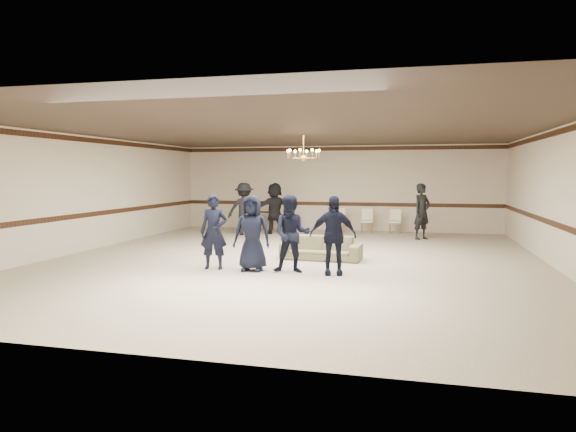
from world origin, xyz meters
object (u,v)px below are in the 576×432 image
adult_mid (274,208)px  banquet_chair_left (339,220)px  boy_c (292,234)px  banquet_chair_right (395,222)px  boy_d (333,235)px  console_table (262,220)px  adult_left (244,209)px  boy_b (252,233)px  chandelier (303,146)px  banquet_chair_mid (367,221)px  boy_a (214,232)px  settee (321,248)px  adult_right (422,211)px

adult_mid → banquet_chair_left: bearing=163.1°
boy_c → banquet_chair_right: bearing=69.8°
boy_d → console_table: 8.99m
banquet_chair_right → adult_mid: bearing=-164.8°
boy_c → banquet_chair_left: (-0.10, 7.84, -0.40)m
console_table → boy_c: bearing=-67.0°
adult_left → console_table: adult_left is taller
boy_b → console_table: 8.35m
adult_mid → banquet_chair_left: adult_mid is taller
chandelier → console_table: bearing=117.2°
console_table → adult_mid: bearing=-52.6°
banquet_chair_left → banquet_chair_mid: (1.00, 0.00, 0.00)m
chandelier → banquet_chair_right: (2.21, 5.23, -2.43)m
boy_b → banquet_chair_mid: (1.80, 7.84, -0.40)m
adult_mid → banquet_chair_mid: bearing=156.3°
banquet_chair_mid → boy_a: bearing=-114.3°
boy_c → banquet_chair_left: bearing=84.2°
boy_c → banquet_chair_left: size_ratio=1.89×
boy_a → console_table: size_ratio=2.00×
banquet_chair_mid → banquet_chair_right: same height
adult_left → banquet_chair_right: (5.10, 1.63, -0.47)m
boy_b → settee: size_ratio=0.84×
boy_b → banquet_chair_right: (2.80, 7.84, -0.40)m
banquet_chair_right → adult_right: bearing=-53.0°
boy_a → banquet_chair_right: (3.70, 7.84, -0.40)m
boy_b → boy_c: bearing=-3.9°
banquet_chair_right → banquet_chair_mid: bearing=-177.2°
console_table → banquet_chair_left: bearing=-1.9°
boy_d → adult_mid: 7.62m
chandelier → boy_c: 3.32m
banquet_chair_right → console_table: bearing=-179.5°
adult_right → banquet_chair_mid: bearing=97.9°
boy_a → adult_left: (-1.39, 6.21, 0.07)m
adult_right → banquet_chair_mid: size_ratio=2.06×
console_table → boy_a: bearing=-78.9°
banquet_chair_right → boy_d: bearing=-94.5°
settee → adult_left: adult_left is taller
boy_d → banquet_chair_mid: 7.85m
settee → banquet_chair_left: 6.02m
boy_b → boy_a: bearing=176.1°
boy_a → banquet_chair_right: bearing=55.1°
banquet_chair_mid → banquet_chair_right: 1.00m
banquet_chair_left → boy_a: bearing=-106.7°
adult_right → banquet_chair_left: size_ratio=2.06×
settee → banquet_chair_mid: (0.58, 6.01, 0.15)m
settee → adult_mid: adult_mid is taller
banquet_chair_mid → adult_right: bearing=-40.2°
boy_b → adult_left: size_ratio=0.92×
boy_a → adult_mid: bearing=84.4°
adult_mid → banquet_chair_left: (2.20, 0.93, -0.47)m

